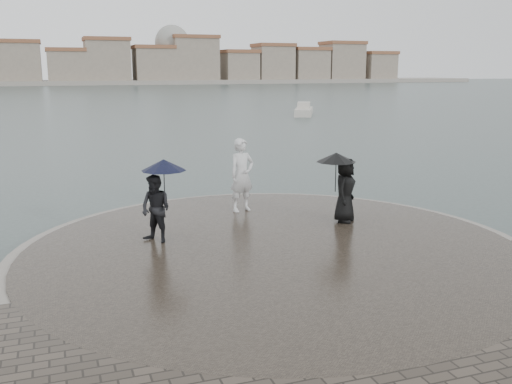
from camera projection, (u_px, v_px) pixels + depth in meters
name	position (u px, v px, depth m)	size (l,w,h in m)	color
ground	(343.00, 320.00, 10.56)	(400.00, 400.00, 0.00)	#2B3835
kerb_ring	(274.00, 255.00, 13.75)	(12.50, 12.50, 0.32)	gray
quay_tip	(274.00, 254.00, 13.74)	(11.90, 11.90, 0.36)	#2D261E
statue	(242.00, 175.00, 16.96)	(0.80, 0.52, 2.19)	silver
visitor_left	(158.00, 196.00, 13.93)	(1.31, 1.17, 2.04)	black
visitor_right	(343.00, 182.00, 15.75)	(1.31, 1.17, 1.95)	black
far_skyline	(42.00, 64.00, 155.18)	(260.00, 20.00, 37.00)	gray
boats	(140.00, 120.00, 46.68)	(38.20, 14.29, 1.50)	beige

